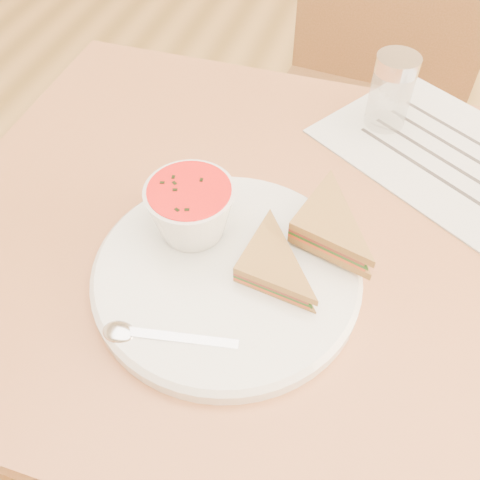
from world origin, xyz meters
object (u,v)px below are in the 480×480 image
(dining_table, at_px, (300,378))
(chair_far, at_px, (356,126))
(condiment_shaker, at_px, (391,92))
(plate, at_px, (227,274))
(soup_bowl, at_px, (191,212))

(dining_table, bearing_deg, chair_far, 91.22)
(condiment_shaker, bearing_deg, plate, -111.64)
(plate, xyz_separation_m, condiment_shaker, (0.14, 0.35, 0.05))
(chair_far, bearing_deg, plate, 88.40)
(plate, relative_size, soup_bowl, 2.98)
(chair_far, bearing_deg, soup_bowl, 82.95)
(plate, bearing_deg, chair_far, 82.52)
(plate, distance_m, condiment_shaker, 0.38)
(dining_table, relative_size, condiment_shaker, 8.91)
(plate, xyz_separation_m, soup_bowl, (-0.06, 0.04, 0.04))
(dining_table, height_order, condiment_shaker, condiment_shaker)
(chair_far, relative_size, plate, 3.17)
(chair_far, distance_m, soup_bowl, 0.71)
(soup_bowl, distance_m, condiment_shaker, 0.36)
(chair_far, distance_m, condiment_shaker, 0.45)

